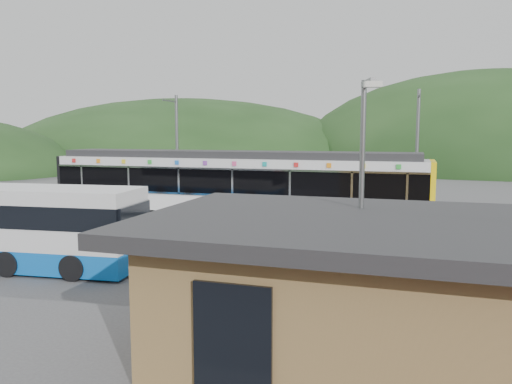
% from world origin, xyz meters
% --- Properties ---
extents(ground, '(120.00, 120.00, 0.00)m').
position_xyz_m(ground, '(0.00, 0.00, 0.00)').
color(ground, '#4C4C4F').
rests_on(ground, ground).
extents(hills, '(146.00, 149.00, 26.00)m').
position_xyz_m(hills, '(6.19, 5.29, 0.00)').
color(hills, '#1E3D19').
rests_on(hills, ground).
extents(platform, '(26.00, 3.20, 0.30)m').
position_xyz_m(platform, '(0.00, 3.30, 0.15)').
color(platform, '#9E9E99').
rests_on(platform, ground).
extents(yellow_line, '(26.00, 0.10, 0.01)m').
position_xyz_m(yellow_line, '(0.00, 2.00, 0.30)').
color(yellow_line, yellow).
rests_on(yellow_line, platform).
extents(train, '(20.44, 3.01, 3.74)m').
position_xyz_m(train, '(-2.38, 6.00, 2.06)').
color(train, black).
rests_on(train, ground).
extents(catenary_mast_west, '(0.18, 1.80, 7.00)m').
position_xyz_m(catenary_mast_west, '(-7.00, 8.56, 3.65)').
color(catenary_mast_west, slate).
rests_on(catenary_mast_west, ground).
extents(catenary_mast_east, '(0.18, 1.80, 7.00)m').
position_xyz_m(catenary_mast_east, '(7.00, 8.56, 3.65)').
color(catenary_mast_east, slate).
rests_on(catenary_mast_east, ground).
extents(station_shelter, '(9.20, 6.20, 3.00)m').
position_xyz_m(station_shelter, '(6.00, -9.01, 1.55)').
color(station_shelter, brown).
rests_on(station_shelter, ground).
extents(lamp_post, '(0.40, 1.08, 5.87)m').
position_xyz_m(lamp_post, '(5.72, -7.80, 3.51)').
color(lamp_post, slate).
rests_on(lamp_post, ground).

